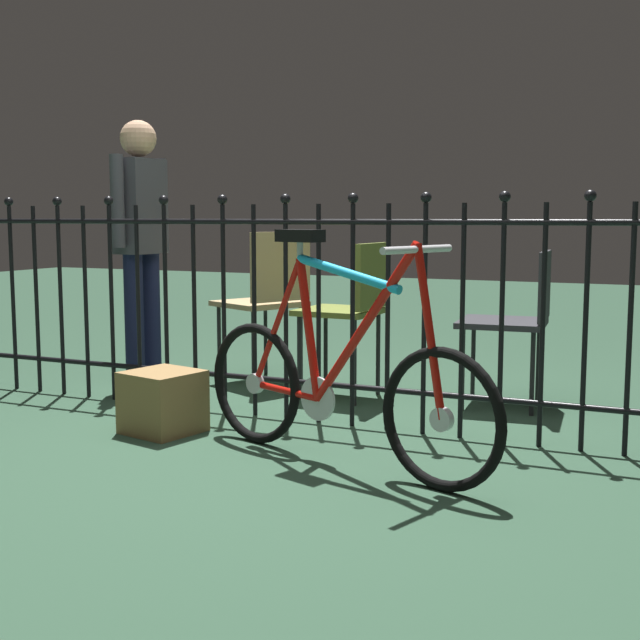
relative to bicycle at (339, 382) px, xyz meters
name	(u,v)px	position (x,y,z in m)	size (l,w,h in m)	color
ground_plane	(265,455)	(-0.33, -0.01, -0.33)	(20.00, 20.00, 0.00)	#2A4734
iron_fence	(314,303)	(-0.39, 0.60, 0.24)	(4.65, 0.07, 1.14)	black
bicycle	(339,382)	(0.00, 0.00, 0.00)	(1.43, 0.56, 0.93)	black
chair_charcoal	(519,312)	(0.43, 1.32, 0.16)	(0.47, 0.47, 0.81)	black
chair_tan	(268,292)	(-1.03, 1.35, 0.21)	(0.58, 0.58, 0.89)	black
chair_olive	(352,302)	(-0.42, 1.16, 0.19)	(0.42, 0.41, 0.84)	black
person_visitor	(141,230)	(-1.70, 1.03, 0.57)	(0.21, 0.48, 1.53)	#191E3F
display_crate	(163,402)	(-0.93, 0.13, -0.19)	(0.30, 0.30, 0.28)	olive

